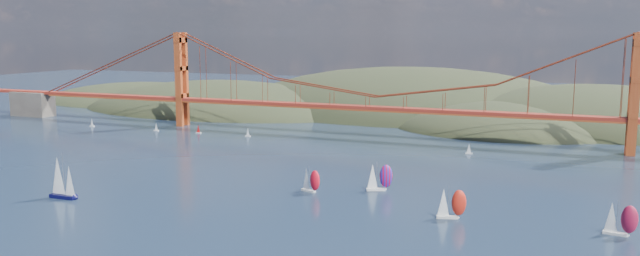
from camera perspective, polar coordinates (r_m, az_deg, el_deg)
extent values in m
plane|color=black|center=(169.57, -13.00, -10.42)|extent=(1200.00, 1200.00, 0.00)
ellipsoid|color=black|center=(459.70, -8.82, 0.35)|extent=(240.00, 140.00, 64.00)
ellipsoid|color=black|center=(448.65, 8.34, -0.57)|extent=(300.00, 180.00, 96.00)
ellipsoid|color=black|center=(406.87, 23.97, -1.69)|extent=(220.00, 140.00, 76.00)
ellipsoid|color=black|center=(377.56, 16.57, -1.30)|extent=(140.00, 110.00, 48.00)
ellipsoid|color=black|center=(534.09, -15.51, 1.67)|extent=(200.00, 140.00, 44.00)
cube|color=maroon|center=(326.68, 5.20, 1.84)|extent=(440.00, 7.00, 1.60)
cube|color=maroon|center=(326.82, 5.20, 1.63)|extent=(440.00, 7.00, 0.80)
cube|color=maroon|center=(377.71, -12.53, 4.35)|extent=(4.00, 8.50, 55.00)
cube|color=maroon|center=(313.12, 26.79, 2.76)|extent=(4.00, 8.50, 55.00)
cube|color=#4C443D|center=(456.40, -24.79, 2.01)|extent=(28.00, 12.00, 16.00)
cube|color=maroon|center=(464.43, -25.87, 3.04)|extent=(60.00, 7.00, 1.60)
cube|color=black|center=(227.04, -22.41, -5.80)|extent=(9.95, 2.90, 1.19)
cylinder|color=#99999E|center=(224.97, -22.43, -3.90)|extent=(0.15, 0.15, 14.32)
cone|color=white|center=(226.68, -22.84, -4.02)|extent=(5.62, 5.62, 12.60)
cone|color=white|center=(223.75, -21.94, -4.50)|extent=(4.01, 4.01, 10.03)
cube|color=white|center=(218.68, -1.06, -5.74)|extent=(5.81, 3.46, 0.67)
cylinder|color=#99999E|center=(217.40, -1.01, -4.59)|extent=(0.08, 0.08, 8.42)
cone|color=white|center=(218.37, -1.26, -4.65)|extent=(4.05, 4.05, 7.41)
ellipsoid|color=red|center=(215.63, -0.47, -4.82)|extent=(4.55, 3.70, 7.08)
cube|color=silver|center=(191.83, 11.52, -7.99)|extent=(6.42, 3.29, 0.74)
cylinder|color=#99999E|center=(190.49, 11.66, -6.54)|extent=(0.09, 0.09, 9.28)
cone|color=white|center=(190.49, 11.23, -6.68)|extent=(4.25, 4.25, 8.17)
ellipsoid|color=red|center=(190.91, 12.59, -6.69)|extent=(4.89, 3.76, 7.79)
cube|color=silver|center=(191.47, 25.34, -8.71)|extent=(6.36, 2.76, 0.74)
cylinder|color=#99999E|center=(190.08, 25.53, -7.28)|extent=(0.09, 0.09, 9.23)
cone|color=white|center=(190.34, 25.10, -7.37)|extent=(3.99, 3.99, 8.12)
ellipsoid|color=#A41636|center=(189.94, 26.45, -7.50)|extent=(4.71, 3.41, 7.75)
cube|color=white|center=(220.91, 5.12, -5.61)|extent=(6.67, 4.15, 0.78)
cylinder|color=#99999E|center=(219.70, 5.22, -4.29)|extent=(0.10, 0.10, 9.71)
cone|color=white|center=(219.67, 4.83, -4.41)|extent=(4.73, 4.73, 8.54)
ellipsoid|color=red|center=(220.16, 6.06, -4.40)|extent=(5.27, 4.36, 8.15)
cube|color=silver|center=(391.98, -20.11, 0.17)|extent=(3.00, 1.00, 0.50)
cone|color=white|center=(391.66, -20.13, 0.51)|extent=(2.00, 2.00, 4.20)
cube|color=silver|center=(363.42, -14.74, -0.22)|extent=(3.00, 1.00, 0.50)
cone|color=white|center=(363.07, -14.75, 0.14)|extent=(2.00, 2.00, 4.20)
cube|color=silver|center=(349.94, -11.05, -0.43)|extent=(3.00, 1.00, 0.50)
cone|color=red|center=(349.59, -11.06, -0.05)|extent=(2.00, 2.00, 4.20)
cube|color=silver|center=(334.72, -6.61, -0.74)|extent=(3.00, 1.00, 0.50)
cone|color=white|center=(334.34, -6.62, -0.34)|extent=(2.00, 2.00, 4.20)
cube|color=silver|center=(292.98, 13.45, -2.28)|extent=(3.00, 1.00, 0.50)
cone|color=white|center=(292.55, 13.46, -1.83)|extent=(2.00, 2.00, 4.20)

